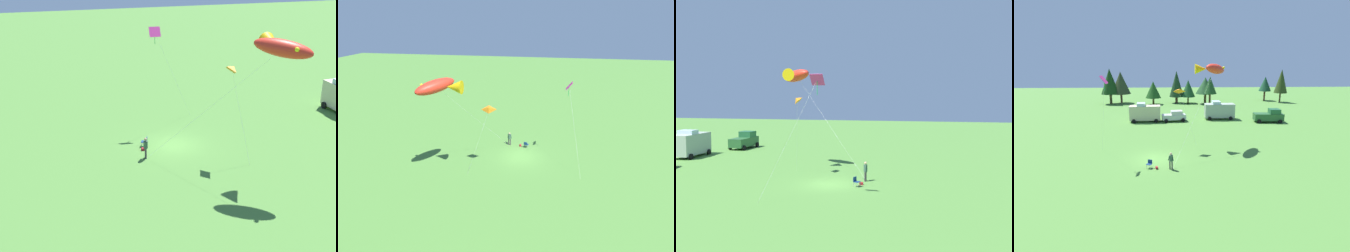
{
  "view_description": "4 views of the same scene",
  "coord_description": "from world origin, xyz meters",
  "views": [
    {
      "loc": [
        34.57,
        -9.98,
        16.46
      ],
      "look_at": [
        1.58,
        -0.97,
        2.47
      ],
      "focal_mm": 50.0,
      "sensor_mm": 36.0,
      "label": 1
    },
    {
      "loc": [
        -2.9,
        27.03,
        15.49
      ],
      "look_at": [
        1.86,
        -0.87,
        3.47
      ],
      "focal_mm": 28.0,
      "sensor_mm": 36.0,
      "label": 2
    },
    {
      "loc": [
        -31.98,
        -8.18,
        7.68
      ],
      "look_at": [
        2.3,
        -0.8,
        4.81
      ],
      "focal_mm": 42.0,
      "sensor_mm": 36.0,
      "label": 3
    },
    {
      "loc": [
        1.82,
        -27.26,
        10.53
      ],
      "look_at": [
        2.96,
        -0.03,
        3.73
      ],
      "focal_mm": 28.0,
      "sensor_mm": 36.0,
      "label": 4
    }
  ],
  "objects": [
    {
      "name": "kite_diamond_rainbow",
      "position": [
        -4.94,
        -0.3,
        8.47
      ],
      "size": [
        2.08,
        4.44,
        9.09
      ],
      "color": "#D93391",
      "rests_on": "ground"
    },
    {
      "name": "kite_delta_orange",
      "position": [
        2.76,
        3.88,
        7.11
      ],
      "size": [
        2.92,
        1.25,
        7.48
      ],
      "color": "orange",
      "rests_on": "ground"
    },
    {
      "name": "person_kite_flyer",
      "position": [
        1.75,
        -2.85,
        1.02
      ],
      "size": [
        0.58,
        0.38,
        1.74
      ],
      "rotation": [
        0.0,
        0.0,
        4.59
      ],
      "color": "#413B3E",
      "rests_on": "ground"
    },
    {
      "name": "ground_plane",
      "position": [
        0.0,
        0.0,
        0.0
      ],
      "size": [
        160.0,
        160.0,
        0.0
      ],
      "primitive_type": "plane",
      "color": "#4B7F35"
    },
    {
      "name": "folding_chair",
      "position": [
        -0.42,
        -2.41,
        0.49
      ],
      "size": [
        0.62,
        0.62,
        0.82
      ],
      "rotation": [
        0.0,
        0.0,
        4.33
      ],
      "color": "navy",
      "rests_on": "ground"
    },
    {
      "name": "kite_large_fish",
      "position": [
        6.84,
        5.34,
        9.57
      ],
      "size": [
        7.17,
        10.3,
        10.4
      ],
      "color": "red",
      "rests_on": "ground"
    },
    {
      "name": "backpack_on_grass",
      "position": [
        0.31,
        -2.72,
        0.11
      ],
      "size": [
        0.28,
        0.36,
        0.22
      ],
      "primitive_type": "cube",
      "rotation": [
        0.0,
        0.0,
        1.79
      ],
      "color": "maroon",
      "rests_on": "ground"
    }
  ]
}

